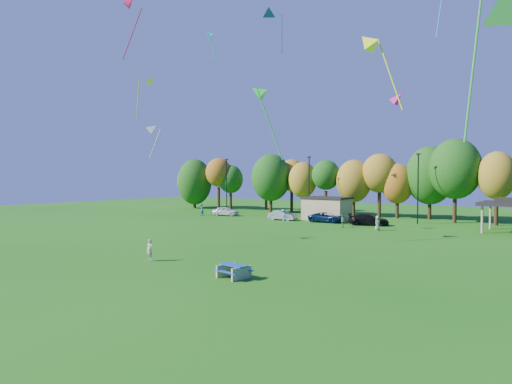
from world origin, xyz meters
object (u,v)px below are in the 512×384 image
Objects in this scene: car_a at (226,211)px; car_c at (326,217)px; picnic_table at (234,270)px; car_d at (368,220)px; car_b at (283,215)px; kite_flyer at (150,250)px.

car_c is (17.49, 0.02, -0.05)m from car_a.
picnic_table is 0.43× the size of car_d.
car_c is at bearing -86.56° from car_b.
car_a reaches higher than car_c.
car_c is at bearing 95.37° from kite_flyer.
car_b reaches higher than picnic_table.
kite_flyer is at bearing -175.77° from picnic_table.
car_a is at bearing 80.88° from car_b.
car_a is at bearing 85.88° from car_c.
kite_flyer is 38.12m from car_a.
car_d is at bearing -91.06° from car_b.
kite_flyer is 32.49m from car_d.
car_d reaches higher than car_b.
picnic_table is at bearing -165.90° from car_c.
car_b reaches higher than car_c.
car_b is 6.40m from car_c.
kite_flyer reaches higher than car_b.
kite_flyer is (-8.39, 0.67, 0.32)m from picnic_table.
picnic_table is at bearing -3.70° from kite_flyer.
car_a is 11.18m from car_b.
car_c is (-10.94, 33.12, 0.18)m from picnic_table.
car_a is 17.49m from car_c.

